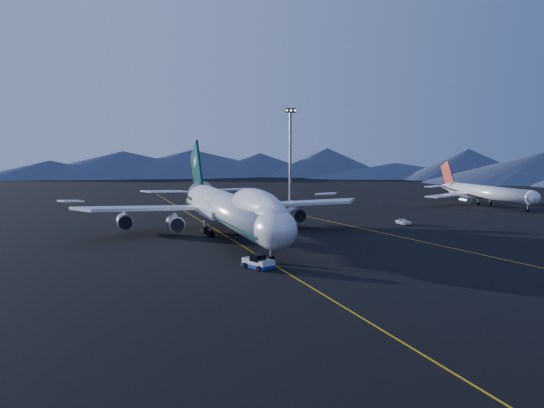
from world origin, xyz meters
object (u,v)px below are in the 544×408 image
object	(u,v)px
boeing_747	(229,209)
second_jet	(485,192)
pushback_tug	(258,264)
floodlight_mast	(290,155)
service_van	(404,222)

from	to	relation	value
boeing_747	second_jet	size ratio (longest dim) A/B	1.60
pushback_tug	floodlight_mast	size ratio (longest dim) A/B	0.19
pushback_tug	service_van	size ratio (longest dim) A/B	1.28
second_jet	service_van	distance (m)	55.05
boeing_747	floodlight_mast	distance (m)	75.37
second_jet	floodlight_mast	bearing A→B (deg)	170.67
second_jet	service_van	size ratio (longest dim) A/B	10.19
pushback_tug	second_jet	distance (m)	113.33
pushback_tug	service_van	xyz separation A→B (m)	(45.86, 36.19, -0.08)
pushback_tug	second_jet	bearing A→B (deg)	13.59
service_van	floodlight_mast	world-z (taller)	floodlight_mast
second_jet	service_van	bearing A→B (deg)	-127.04
second_jet	floodlight_mast	size ratio (longest dim) A/B	1.54
service_van	boeing_747	bearing A→B (deg)	-177.60
pushback_tug	floodlight_mast	distance (m)	103.74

